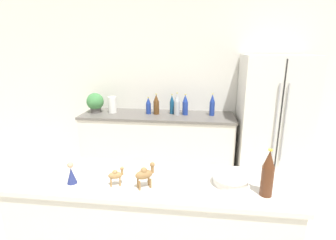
% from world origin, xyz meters
% --- Properties ---
extents(wall_back, '(8.00, 0.06, 2.55)m').
position_xyz_m(wall_back, '(0.00, 2.73, 1.27)').
color(wall_back, white).
rests_on(wall_back, ground_plane).
extents(back_counter, '(2.15, 0.63, 0.90)m').
position_xyz_m(back_counter, '(-0.29, 2.40, 0.45)').
color(back_counter, silver).
rests_on(back_counter, ground_plane).
extents(refrigerator, '(0.85, 0.73, 1.73)m').
position_xyz_m(refrigerator, '(1.25, 2.33, 0.86)').
color(refrigerator, silver).
rests_on(refrigerator, ground_plane).
extents(bar_counter, '(1.95, 0.56, 0.94)m').
position_xyz_m(bar_counter, '(-0.03, 0.46, 0.47)').
color(bar_counter, silver).
rests_on(bar_counter, ground_plane).
extents(potted_plant, '(0.24, 0.24, 0.28)m').
position_xyz_m(potted_plant, '(-1.20, 2.40, 1.05)').
color(potted_plant, '#595451').
rests_on(potted_plant, back_counter).
extents(paper_towel_roll, '(0.12, 0.12, 0.23)m').
position_xyz_m(paper_towel_roll, '(-0.96, 2.42, 1.02)').
color(paper_towel_roll, white).
rests_on(paper_towel_roll, back_counter).
extents(back_bottle_0, '(0.07, 0.07, 0.24)m').
position_xyz_m(back_bottle_0, '(-0.42, 2.42, 1.01)').
color(back_bottle_0, navy).
rests_on(back_bottle_0, back_counter).
extents(back_bottle_1, '(0.06, 0.06, 0.28)m').
position_xyz_m(back_bottle_1, '(-0.09, 2.47, 1.03)').
color(back_bottle_1, navy).
rests_on(back_bottle_1, back_counter).
extents(back_bottle_2, '(0.08, 0.08, 0.29)m').
position_xyz_m(back_bottle_2, '(-0.31, 2.41, 1.04)').
color(back_bottle_2, brown).
rests_on(back_bottle_2, back_counter).
extents(back_bottle_3, '(0.08, 0.08, 0.29)m').
position_xyz_m(back_bottle_3, '(0.10, 2.43, 1.04)').
color(back_bottle_3, navy).
rests_on(back_bottle_3, back_counter).
extents(back_bottle_4, '(0.08, 0.08, 0.32)m').
position_xyz_m(back_bottle_4, '(-0.02, 2.40, 1.05)').
color(back_bottle_4, '#B2B7BC').
rests_on(back_bottle_4, back_counter).
extents(back_bottle_5, '(0.07, 0.07, 0.31)m').
position_xyz_m(back_bottle_5, '(0.47, 2.44, 1.05)').
color(back_bottle_5, navy).
rests_on(back_bottle_5, back_counter).
extents(wine_bottle, '(0.08, 0.08, 0.30)m').
position_xyz_m(wine_bottle, '(0.72, 0.35, 1.09)').
color(wine_bottle, '#562D19').
rests_on(wine_bottle, bar_counter).
extents(fruit_bowl, '(0.25, 0.25, 0.06)m').
position_xyz_m(fruit_bowl, '(0.52, 0.47, 0.98)').
color(fruit_bowl, white).
rests_on(fruit_bowl, bar_counter).
extents(camel_figurine, '(0.11, 0.07, 0.13)m').
position_xyz_m(camel_figurine, '(-0.23, 0.35, 1.02)').
color(camel_figurine, '#A87F4C').
rests_on(camel_figurine, bar_counter).
extents(camel_figurine_second, '(0.13, 0.11, 0.17)m').
position_xyz_m(camel_figurine_second, '(-0.04, 0.35, 1.04)').
color(camel_figurine_second, olive).
rests_on(camel_figurine_second, bar_counter).
extents(wise_man_figurine_crimson, '(0.07, 0.07, 0.15)m').
position_xyz_m(wise_man_figurine_crimson, '(-0.53, 0.34, 1.01)').
color(wise_man_figurine_crimson, navy).
rests_on(wise_man_figurine_crimson, bar_counter).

